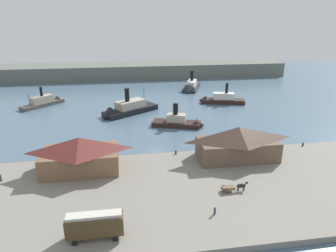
# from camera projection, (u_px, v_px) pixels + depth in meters

# --- Properties ---
(ground_plane) EXTENTS (320.00, 320.00, 0.00)m
(ground_plane) POSITION_uv_depth(u_px,v_px,m) (155.00, 151.00, 83.65)
(ground_plane) COLOR slate
(quay_promenade) EXTENTS (110.00, 36.00, 1.20)m
(quay_promenade) POSITION_uv_depth(u_px,v_px,m) (167.00, 193.00, 62.97)
(quay_promenade) COLOR gray
(quay_promenade) RESTS_ON ground
(seawall_edge) EXTENTS (110.00, 0.80, 1.00)m
(seawall_edge) POSITION_uv_depth(u_px,v_px,m) (156.00, 155.00, 80.13)
(seawall_edge) COLOR #666159
(seawall_edge) RESTS_ON ground
(ferry_shed_east_terminal) EXTENTS (17.33, 10.32, 8.03)m
(ferry_shed_east_terminal) POSITION_uv_depth(u_px,v_px,m) (80.00, 154.00, 69.63)
(ferry_shed_east_terminal) COLOR brown
(ferry_shed_east_terminal) RESTS_ON quay_promenade
(ferry_shed_west_terminal) EXTENTS (19.60, 9.37, 8.27)m
(ferry_shed_west_terminal) POSITION_uv_depth(u_px,v_px,m) (238.00, 143.00, 75.47)
(ferry_shed_west_terminal) COLOR brown
(ferry_shed_west_terminal) RESTS_ON quay_promenade
(street_tram) EXTENTS (8.92, 2.79, 4.54)m
(street_tram) POSITION_uv_depth(u_px,v_px,m) (95.00, 224.00, 48.30)
(street_tram) COLOR #4C381E
(street_tram) RESTS_ON quay_promenade
(horse_cart) EXTENTS (5.48, 1.37, 1.87)m
(horse_cart) POSITION_uv_depth(u_px,v_px,m) (234.00, 187.00, 62.05)
(horse_cart) COLOR brown
(horse_cart) RESTS_ON quay_promenade
(pedestrian_walking_west) EXTENTS (0.39, 0.39, 1.60)m
(pedestrian_walking_west) POSITION_uv_depth(u_px,v_px,m) (215.00, 211.00, 54.85)
(pedestrian_walking_west) COLOR #33384C
(pedestrian_walking_west) RESTS_ON quay_promenade
(pedestrian_walking_east) EXTENTS (0.44, 0.44, 1.78)m
(pedestrian_walking_east) POSITION_uv_depth(u_px,v_px,m) (0.00, 178.00, 65.91)
(pedestrian_walking_east) COLOR #33384C
(pedestrian_walking_east) RESTS_ON quay_promenade
(mooring_post_center_east) EXTENTS (0.44, 0.44, 0.90)m
(mooring_post_center_east) POSITION_uv_depth(u_px,v_px,m) (176.00, 152.00, 79.01)
(mooring_post_center_east) COLOR black
(mooring_post_center_east) RESTS_ON quay_promenade
(mooring_post_west) EXTENTS (0.44, 0.44, 0.90)m
(mooring_post_west) POSITION_uv_depth(u_px,v_px,m) (303.00, 144.00, 84.04)
(mooring_post_west) COLOR black
(mooring_post_west) RESTS_ON quay_promenade
(ferry_near_quay) EXTENTS (23.13, 18.62, 11.77)m
(ferry_near_quay) POSITION_uv_depth(u_px,v_px,m) (125.00, 110.00, 114.73)
(ferry_near_quay) COLOR black
(ferry_near_quay) RESTS_ON ground
(ferry_moored_east) EXTENTS (16.86, 17.10, 9.27)m
(ferry_moored_east) POSITION_uv_depth(u_px,v_px,m) (47.00, 102.00, 126.84)
(ferry_moored_east) COLOR #514C47
(ferry_moored_east) RESTS_ON ground
(ferry_mid_harbor) EXTENTS (18.01, 10.28, 9.44)m
(ferry_mid_harbor) POSITION_uv_depth(u_px,v_px,m) (182.00, 122.00, 102.19)
(ferry_mid_harbor) COLOR black
(ferry_mid_harbor) RESTS_ON ground
(ferry_approaching_east) EXTENTS (19.64, 9.63, 10.02)m
(ferry_approaching_east) POSITION_uv_depth(u_px,v_px,m) (219.00, 99.00, 129.75)
(ferry_approaching_east) COLOR black
(ferry_approaching_east) RESTS_ON ground
(ferry_moored_west) EXTENTS (13.65, 22.50, 11.33)m
(ferry_moored_west) POSITION_uv_depth(u_px,v_px,m) (191.00, 87.00, 152.75)
(ferry_moored_west) COLOR #23282D
(ferry_moored_west) RESTS_ON ground
(far_headland) EXTENTS (180.00, 24.00, 8.00)m
(far_headland) POSITION_uv_depth(u_px,v_px,m) (134.00, 70.00, 184.69)
(far_headland) COLOR #60665B
(far_headland) RESTS_ON ground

